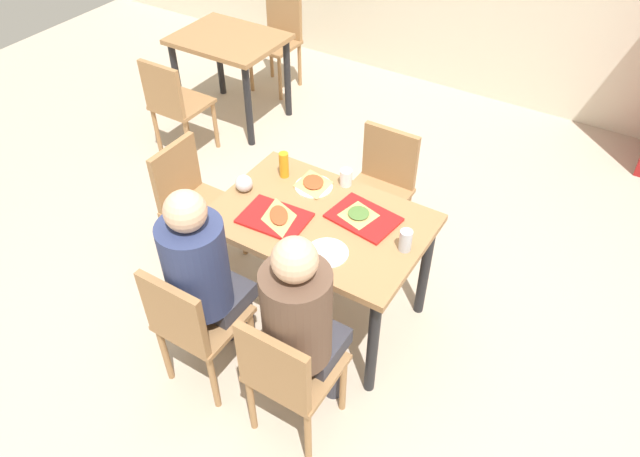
# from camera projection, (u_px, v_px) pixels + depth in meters

# --- Properties ---
(ground_plane) EXTENTS (10.00, 10.00, 0.02)m
(ground_plane) POSITION_uv_depth(u_px,v_px,m) (320.00, 311.00, 3.71)
(ground_plane) COLOR #B7A893
(main_table) EXTENTS (1.17, 0.78, 0.77)m
(main_table) POSITION_uv_depth(u_px,v_px,m) (320.00, 232.00, 3.26)
(main_table) COLOR #9E7247
(main_table) RESTS_ON ground_plane
(chair_near_left) EXTENTS (0.40, 0.40, 0.86)m
(chair_near_left) POSITION_uv_depth(u_px,v_px,m) (192.00, 322.00, 2.99)
(chair_near_left) COLOR #9E7247
(chair_near_left) RESTS_ON ground_plane
(chair_near_right) EXTENTS (0.40, 0.40, 0.86)m
(chair_near_right) POSITION_uv_depth(u_px,v_px,m) (287.00, 373.00, 2.76)
(chair_near_right) COLOR #9E7247
(chair_near_right) RESTS_ON ground_plane
(chair_far_side) EXTENTS (0.40, 0.40, 0.86)m
(chair_far_side) POSITION_uv_depth(u_px,v_px,m) (382.00, 183.00, 3.86)
(chair_far_side) COLOR #9E7247
(chair_far_side) RESTS_ON ground_plane
(chair_left_end) EXTENTS (0.40, 0.40, 0.86)m
(chair_left_end) POSITION_uv_depth(u_px,v_px,m) (191.00, 197.00, 3.75)
(chair_left_end) COLOR #9E7247
(chair_left_end) RESTS_ON ground_plane
(person_in_red) EXTENTS (0.32, 0.42, 1.27)m
(person_in_red) POSITION_uv_depth(u_px,v_px,m) (203.00, 271.00, 2.91)
(person_in_red) COLOR #383842
(person_in_red) RESTS_ON ground_plane
(person_in_brown_jacket) EXTENTS (0.32, 0.42, 1.27)m
(person_in_brown_jacket) POSITION_uv_depth(u_px,v_px,m) (302.00, 320.00, 2.68)
(person_in_brown_jacket) COLOR #383842
(person_in_brown_jacket) RESTS_ON ground_plane
(tray_red_near) EXTENTS (0.38, 0.28, 0.02)m
(tray_red_near) POSITION_uv_depth(u_px,v_px,m) (275.00, 218.00, 3.18)
(tray_red_near) COLOR red
(tray_red_near) RESTS_ON main_table
(tray_red_far) EXTENTS (0.39, 0.31, 0.02)m
(tray_red_far) POSITION_uv_depth(u_px,v_px,m) (363.00, 218.00, 3.18)
(tray_red_far) COLOR red
(tray_red_far) RESTS_ON main_table
(paper_plate_center) EXTENTS (0.22, 0.22, 0.01)m
(paper_plate_center) POSITION_uv_depth(u_px,v_px,m) (314.00, 186.00, 3.39)
(paper_plate_center) COLOR white
(paper_plate_center) RESTS_ON main_table
(paper_plate_near_edge) EXTENTS (0.22, 0.22, 0.01)m
(paper_plate_near_edge) POSITION_uv_depth(u_px,v_px,m) (327.00, 253.00, 2.98)
(paper_plate_near_edge) COLOR white
(paper_plate_near_edge) RESTS_ON main_table
(pizza_slice_a) EXTENTS (0.26, 0.27, 0.02)m
(pizza_slice_a) POSITION_uv_depth(u_px,v_px,m) (279.00, 216.00, 3.17)
(pizza_slice_a) COLOR #DBAD60
(pizza_slice_a) RESTS_ON tray_red_near
(pizza_slice_b) EXTENTS (0.23, 0.24, 0.02)m
(pizza_slice_b) POSITION_uv_depth(u_px,v_px,m) (359.00, 214.00, 3.18)
(pizza_slice_b) COLOR #DBAD60
(pizza_slice_b) RESTS_ON tray_red_far
(pizza_slice_c) EXTENTS (0.26, 0.27, 0.02)m
(pizza_slice_c) POSITION_uv_depth(u_px,v_px,m) (313.00, 183.00, 3.40)
(pizza_slice_c) COLOR #DBAD60
(pizza_slice_c) RESTS_ON paper_plate_center
(plastic_cup_a) EXTENTS (0.07, 0.07, 0.10)m
(plastic_cup_a) POSITION_uv_depth(u_px,v_px,m) (346.00, 178.00, 3.38)
(plastic_cup_a) COLOR white
(plastic_cup_a) RESTS_ON main_table
(plastic_cup_b) EXTENTS (0.07, 0.07, 0.10)m
(plastic_cup_b) POSITION_uv_depth(u_px,v_px,m) (290.00, 249.00, 2.93)
(plastic_cup_b) COLOR white
(plastic_cup_b) RESTS_ON main_table
(soda_can) EXTENTS (0.07, 0.07, 0.12)m
(soda_can) POSITION_uv_depth(u_px,v_px,m) (406.00, 240.00, 2.97)
(soda_can) COLOR #B7BCC6
(soda_can) RESTS_ON main_table
(condiment_bottle) EXTENTS (0.06, 0.06, 0.16)m
(condiment_bottle) POSITION_uv_depth(u_px,v_px,m) (284.00, 165.00, 3.42)
(condiment_bottle) COLOR orange
(condiment_bottle) RESTS_ON main_table
(foil_bundle) EXTENTS (0.10, 0.10, 0.10)m
(foil_bundle) POSITION_uv_depth(u_px,v_px,m) (244.00, 183.00, 3.34)
(foil_bundle) COLOR silver
(foil_bundle) RESTS_ON main_table
(background_table) EXTENTS (0.90, 0.70, 0.77)m
(background_table) POSITION_uv_depth(u_px,v_px,m) (230.00, 52.00, 5.02)
(background_table) COLOR #9E7247
(background_table) RESTS_ON ground_plane
(background_chair_near) EXTENTS (0.40, 0.40, 0.86)m
(background_chair_near) POSITION_uv_depth(u_px,v_px,m) (174.00, 102.00, 4.64)
(background_chair_near) COLOR #9E7247
(background_chair_near) RESTS_ON ground_plane
(background_chair_far) EXTENTS (0.40, 0.40, 0.86)m
(background_chair_far) POSITION_uv_depth(u_px,v_px,m) (279.00, 36.00, 5.57)
(background_chair_far) COLOR #9E7247
(background_chair_far) RESTS_ON ground_plane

